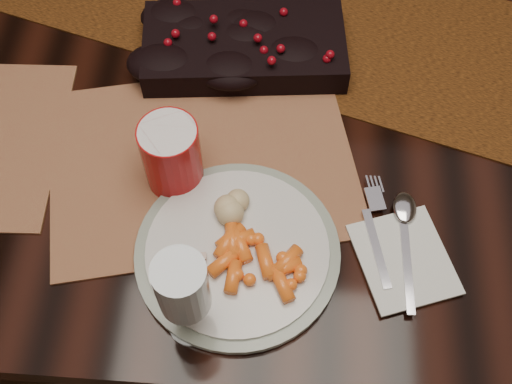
# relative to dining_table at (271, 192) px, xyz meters

# --- Properties ---
(floor) EXTENTS (5.00, 5.00, 0.00)m
(floor) POSITION_rel_dining_table_xyz_m (0.00, 0.00, -0.38)
(floor) COLOR black
(floor) RESTS_ON ground
(dining_table) EXTENTS (1.80, 1.00, 0.75)m
(dining_table) POSITION_rel_dining_table_xyz_m (0.00, 0.00, 0.00)
(dining_table) COLOR black
(dining_table) RESTS_ON floor
(table_runner) EXTENTS (1.68, 0.81, 0.00)m
(table_runner) POSITION_rel_dining_table_xyz_m (-0.05, 0.16, 0.38)
(table_runner) COLOR #553607
(table_runner) RESTS_ON dining_table
(centerpiece) EXTENTS (0.34, 0.20, 0.06)m
(centerpiece) POSITION_rel_dining_table_xyz_m (-0.05, 0.03, 0.41)
(centerpiece) COLOR black
(centerpiece) RESTS_ON table_runner
(placemat_main) EXTENTS (0.51, 0.42, 0.00)m
(placemat_main) POSITION_rel_dining_table_xyz_m (-0.10, -0.17, 0.38)
(placemat_main) COLOR #94563A
(placemat_main) RESTS_ON dining_table
(dinner_plate) EXTENTS (0.30, 0.30, 0.02)m
(dinner_plate) POSITION_rel_dining_table_xyz_m (-0.03, -0.32, 0.39)
(dinner_plate) COLOR silver
(dinner_plate) RESTS_ON placemat_main
(baby_carrots) EXTENTS (0.12, 0.11, 0.02)m
(baby_carrots) POSITION_rel_dining_table_xyz_m (-0.01, -0.34, 0.40)
(baby_carrots) COLOR orange
(baby_carrots) RESTS_ON dinner_plate
(mashed_potatoes) EXTENTS (0.10, 0.09, 0.04)m
(mashed_potatoes) POSITION_rel_dining_table_xyz_m (-0.04, -0.27, 0.42)
(mashed_potatoes) COLOR beige
(mashed_potatoes) RESTS_ON dinner_plate
(turkey_shreds) EXTENTS (0.07, 0.06, 0.02)m
(turkey_shreds) POSITION_rel_dining_table_xyz_m (-0.11, -0.35, 0.40)
(turkey_shreds) COLOR tan
(turkey_shreds) RESTS_ON dinner_plate
(napkin) EXTENTS (0.16, 0.17, 0.00)m
(napkin) POSITION_rel_dining_table_xyz_m (0.19, -0.31, 0.38)
(napkin) COLOR silver
(napkin) RESTS_ON placemat_main
(fork) EXTENTS (0.06, 0.16, 0.00)m
(fork) POSITION_rel_dining_table_xyz_m (0.15, -0.28, 0.39)
(fork) COLOR silver
(fork) RESTS_ON napkin
(spoon) EXTENTS (0.04, 0.17, 0.00)m
(spoon) POSITION_rel_dining_table_xyz_m (0.19, -0.30, 0.39)
(spoon) COLOR silver
(spoon) RESTS_ON napkin
(red_cup) EXTENTS (0.09, 0.09, 0.11)m
(red_cup) POSITION_rel_dining_table_xyz_m (-0.13, -0.20, 0.44)
(red_cup) COLOR #A8090A
(red_cup) RESTS_ON placemat_main
(wine_glass) EXTENTS (0.07, 0.07, 0.17)m
(wine_glass) POSITION_rel_dining_table_xyz_m (-0.09, -0.42, 0.46)
(wine_glass) COLOR silver
(wine_glass) RESTS_ON dining_table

